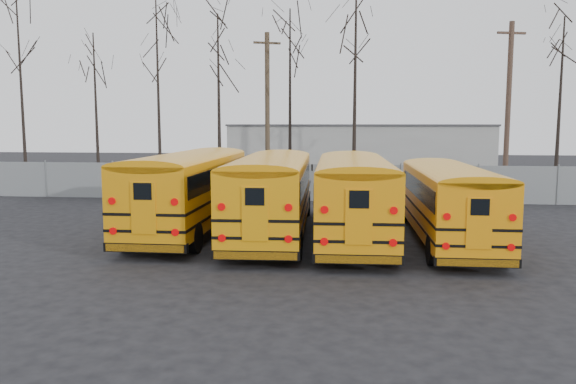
# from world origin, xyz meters

# --- Properties ---
(ground) EXTENTS (120.00, 120.00, 0.00)m
(ground) POSITION_xyz_m (0.00, 0.00, 0.00)
(ground) COLOR black
(ground) RESTS_ON ground
(fence) EXTENTS (40.00, 0.04, 2.00)m
(fence) POSITION_xyz_m (0.00, 12.00, 1.00)
(fence) COLOR gray
(fence) RESTS_ON ground
(distant_building) EXTENTS (22.00, 8.00, 4.00)m
(distant_building) POSITION_xyz_m (2.00, 32.00, 2.00)
(distant_building) COLOR #B0B0AB
(distant_building) RESTS_ON ground
(bus_a) EXTENTS (2.60, 11.27, 3.15)m
(bus_a) POSITION_xyz_m (-4.78, 2.72, 1.84)
(bus_a) COLOR black
(bus_a) RESTS_ON ground
(bus_b) EXTENTS (3.02, 11.16, 3.09)m
(bus_b) POSITION_xyz_m (-1.53, 2.09, 1.81)
(bus_b) COLOR black
(bus_b) RESTS_ON ground
(bus_c) EXTENTS (2.85, 11.04, 3.07)m
(bus_c) POSITION_xyz_m (1.45, 1.93, 1.80)
(bus_c) COLOR black
(bus_c) RESTS_ON ground
(bus_d) EXTENTS (2.49, 10.10, 2.81)m
(bus_d) POSITION_xyz_m (4.75, 1.66, 1.65)
(bus_d) COLOR black
(bus_d) RESTS_ON ground
(utility_pole_left) EXTENTS (1.70, 0.78, 9.98)m
(utility_pole_left) POSITION_xyz_m (-4.09, 18.16, 5.13)
(utility_pole_left) COLOR #493A29
(utility_pole_left) RESTS_ON ground
(utility_pole_right) EXTENTS (1.80, 0.61, 10.28)m
(utility_pole_right) POSITION_xyz_m (10.84, 17.66, 5.28)
(utility_pole_right) COLOR #4A362A
(utility_pole_right) RESTS_ON ground
(tree_0) EXTENTS (0.26, 0.26, 12.34)m
(tree_0) POSITION_xyz_m (-18.62, 14.30, 6.17)
(tree_0) COLOR black
(tree_0) RESTS_ON ground
(tree_1) EXTENTS (0.26, 0.26, 9.79)m
(tree_1) POSITION_xyz_m (-14.68, 15.93, 4.90)
(tree_1) COLOR black
(tree_1) RESTS_ON ground
(tree_2) EXTENTS (0.26, 0.26, 11.56)m
(tree_2) POSITION_xyz_m (-10.21, 14.82, 5.78)
(tree_2) COLOR black
(tree_2) RESTS_ON ground
(tree_3) EXTENTS (0.26, 0.26, 10.93)m
(tree_3) POSITION_xyz_m (-6.95, 16.71, 5.46)
(tree_3) COLOR black
(tree_3) RESTS_ON ground
(tree_4) EXTENTS (0.26, 0.26, 11.34)m
(tree_4) POSITION_xyz_m (-2.57, 17.77, 5.67)
(tree_4) COLOR black
(tree_4) RESTS_ON ground
(tree_5) EXTENTS (0.26, 0.26, 12.88)m
(tree_5) POSITION_xyz_m (1.53, 15.41, 6.44)
(tree_5) COLOR black
(tree_5) RESTS_ON ground
(tree_6) EXTENTS (0.26, 0.26, 10.52)m
(tree_6) POSITION_xyz_m (13.85, 17.67, 5.26)
(tree_6) COLOR black
(tree_6) RESTS_ON ground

